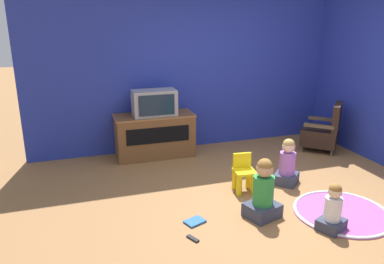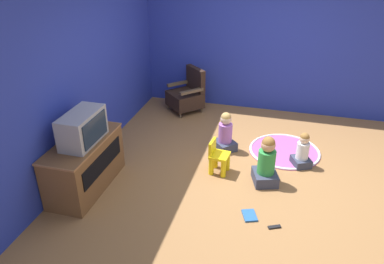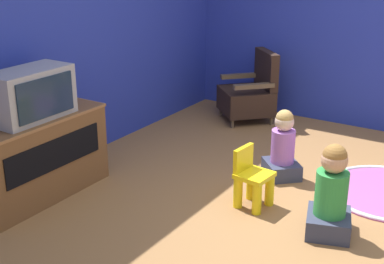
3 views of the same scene
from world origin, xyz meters
name	(u,v)px [view 3 (image 3 of 3)]	position (x,y,z in m)	size (l,w,h in m)	color
ground_plane	(302,205)	(0.00, 0.00, 0.00)	(30.00, 30.00, 0.00)	olive
wall_back	(53,11)	(-0.36, 2.31, 1.43)	(5.28, 0.12, 2.86)	#23339E
tv_cabinet	(33,155)	(-1.03, 1.96, 0.36)	(1.25, 0.54, 0.69)	brown
television	(31,94)	(-1.03, 1.91, 0.89)	(0.67, 0.35, 0.40)	#939399
black_armchair	(250,94)	(1.71, 1.36, 0.32)	(0.79, 0.79, 0.82)	brown
yellow_kid_chair	(252,181)	(-0.22, 0.35, 0.21)	(0.29, 0.28, 0.48)	yellow
child_watching_center	(283,148)	(0.43, 0.38, 0.27)	(0.43, 0.43, 0.63)	#33384C
child_watching_right	(331,196)	(-0.31, -0.32, 0.30)	(0.43, 0.41, 0.70)	#33384C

